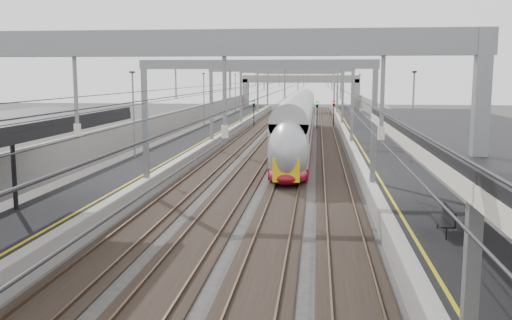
% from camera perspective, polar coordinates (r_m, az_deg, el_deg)
% --- Properties ---
extents(platform_left, '(4.00, 120.00, 1.00)m').
position_cam_1_polar(platform_left, '(55.47, -5.60, 1.91)').
color(platform_left, black).
rests_on(platform_left, ground).
extents(platform_right, '(4.00, 120.00, 1.00)m').
position_cam_1_polar(platform_right, '(54.51, 11.10, 1.68)').
color(platform_right, black).
rests_on(platform_right, ground).
extents(tracks, '(11.40, 140.00, 0.20)m').
position_cam_1_polar(tracks, '(54.46, 2.67, 1.34)').
color(tracks, black).
rests_on(tracks, ground).
extents(overhead_line, '(13.00, 140.00, 6.60)m').
position_cam_1_polar(overhead_line, '(60.66, 3.10, 7.83)').
color(overhead_line, gray).
rests_on(overhead_line, platform_left).
extents(overbridge, '(22.00, 2.20, 6.90)m').
position_cam_1_polar(overbridge, '(109.01, 4.50, 7.62)').
color(overbridge, gray).
rests_on(overbridge, ground).
extents(wall_left, '(0.30, 120.00, 3.20)m').
position_cam_1_polar(wall_left, '(56.10, -8.82, 3.05)').
color(wall_left, gray).
rests_on(wall_left, ground).
extents(wall_right, '(0.30, 120.00, 3.20)m').
position_cam_1_polar(wall_right, '(54.77, 14.48, 2.75)').
color(wall_right, gray).
rests_on(wall_right, ground).
extents(train, '(2.53, 46.18, 4.01)m').
position_cam_1_polar(train, '(54.69, 4.29, 3.39)').
color(train, maroon).
rests_on(train, ground).
extents(bench, '(0.53, 1.95, 1.01)m').
position_cam_1_polar(bench, '(21.97, 18.45, -5.51)').
color(bench, black).
rests_on(bench, platform_right).
extents(signal_green, '(0.32, 0.32, 3.48)m').
position_cam_1_polar(signal_green, '(76.23, -0.22, 5.15)').
color(signal_green, black).
rests_on(signal_green, ground).
extents(signal_red_near, '(0.32, 0.32, 3.48)m').
position_cam_1_polar(signal_red_near, '(74.10, 6.13, 5.01)').
color(signal_red_near, black).
rests_on(signal_red_near, ground).
extents(signal_red_far, '(0.32, 0.32, 3.48)m').
position_cam_1_polar(signal_red_far, '(76.59, 7.79, 5.09)').
color(signal_red_far, black).
rests_on(signal_red_far, ground).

